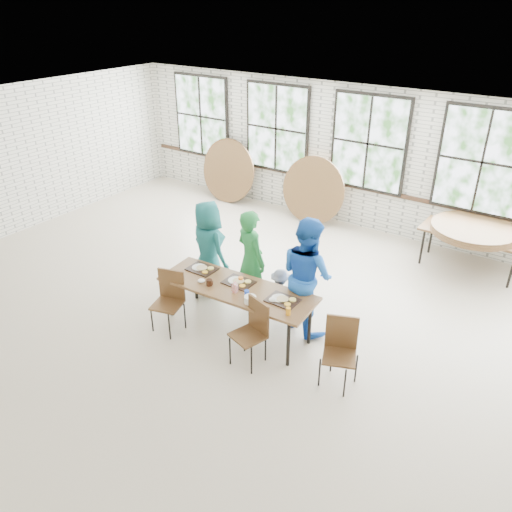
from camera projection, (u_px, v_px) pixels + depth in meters
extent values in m
plane|color=#B7AA91|center=(241.00, 326.00, 7.75)|extent=(12.00, 12.00, 0.00)
plane|color=white|center=(238.00, 133.00, 6.34)|extent=(12.00, 12.00, 0.00)
plane|color=silver|center=(368.00, 160.00, 10.32)|extent=(12.00, 0.00, 12.00)
plane|color=silver|center=(0.00, 165.00, 10.04)|extent=(0.00, 9.00, 9.00)
cube|color=#422819|center=(364.00, 188.00, 10.58)|extent=(11.80, 0.05, 0.08)
cube|color=black|center=(202.00, 116.00, 12.30)|extent=(1.62, 0.05, 1.97)
cube|color=white|center=(201.00, 116.00, 12.28)|extent=(1.50, 0.01, 1.85)
cube|color=black|center=(277.00, 128.00, 11.20)|extent=(1.62, 0.05, 1.97)
cube|color=white|center=(276.00, 129.00, 11.18)|extent=(1.50, 0.01, 1.85)
cube|color=black|center=(369.00, 143.00, 10.10)|extent=(1.62, 0.05, 1.97)
cube|color=white|center=(368.00, 144.00, 10.08)|extent=(1.50, 0.01, 1.85)
cube|color=black|center=(483.00, 162.00, 9.00)|extent=(1.62, 0.05, 1.97)
cube|color=white|center=(482.00, 162.00, 8.98)|extent=(1.50, 0.01, 1.85)
cube|color=brown|center=(237.00, 288.00, 7.35)|extent=(2.44, 0.94, 0.04)
cylinder|color=black|center=(171.00, 296.00, 7.85)|extent=(0.05, 0.05, 0.70)
cylinder|color=black|center=(196.00, 280.00, 8.28)|extent=(0.05, 0.05, 0.70)
cylinder|color=black|center=(288.00, 345.00, 6.77)|extent=(0.05, 0.05, 0.70)
cylinder|color=black|center=(310.00, 323.00, 7.20)|extent=(0.05, 0.05, 0.70)
cube|color=#55371C|center=(167.00, 305.00, 7.45)|extent=(0.52, 0.50, 0.03)
cube|color=#55371C|center=(172.00, 284.00, 7.49)|extent=(0.41, 0.15, 0.50)
cylinder|color=black|center=(152.00, 319.00, 7.52)|extent=(0.02, 0.02, 0.44)
cylinder|color=black|center=(167.00, 309.00, 7.77)|extent=(0.02, 0.02, 0.44)
cylinder|color=black|center=(169.00, 327.00, 7.34)|extent=(0.02, 0.02, 0.44)
cylinder|color=black|center=(185.00, 316.00, 7.59)|extent=(0.02, 0.02, 0.44)
cube|color=#55371C|center=(248.00, 336.00, 6.78)|extent=(0.52, 0.51, 0.03)
cube|color=#55371C|center=(259.00, 316.00, 6.76)|extent=(0.41, 0.15, 0.50)
cylinder|color=black|center=(230.00, 351.00, 6.85)|extent=(0.02, 0.02, 0.44)
cylinder|color=black|center=(244.00, 339.00, 7.10)|extent=(0.02, 0.02, 0.44)
cylinder|color=black|center=(251.00, 361.00, 6.67)|extent=(0.02, 0.02, 0.44)
cylinder|color=black|center=(265.00, 348.00, 6.92)|extent=(0.02, 0.02, 0.44)
cube|color=#55371C|center=(339.00, 357.00, 6.39)|extent=(0.54, 0.53, 0.03)
cube|color=#55371C|center=(342.00, 332.00, 6.44)|extent=(0.40, 0.19, 0.50)
cylinder|color=black|center=(319.00, 372.00, 6.47)|extent=(0.02, 0.02, 0.44)
cylinder|color=black|center=(331.00, 358.00, 6.71)|extent=(0.02, 0.02, 0.44)
cylinder|color=black|center=(345.00, 383.00, 6.29)|extent=(0.02, 0.02, 0.44)
cylinder|color=black|center=(356.00, 369.00, 6.53)|extent=(0.02, 0.02, 0.44)
imported|color=#18575D|center=(209.00, 248.00, 8.31)|extent=(0.92, 0.73, 1.63)
imported|color=#1F7533|center=(251.00, 260.00, 7.87)|extent=(0.72, 0.59, 1.69)
imported|color=#131E3D|center=(280.00, 294.00, 7.79)|extent=(0.59, 0.40, 0.83)
imported|color=blue|center=(307.00, 275.00, 7.33)|extent=(1.08, 0.98, 1.81)
cube|color=brown|center=(473.00, 234.00, 9.00)|extent=(1.82, 0.80, 0.04)
cylinder|color=black|center=(422.00, 247.00, 9.36)|extent=(0.04, 0.04, 0.70)
cylinder|color=black|center=(431.00, 236.00, 9.76)|extent=(0.04, 0.04, 0.70)
cylinder|color=black|center=(512.00, 270.00, 8.58)|extent=(0.04, 0.04, 0.70)
cube|color=black|center=(202.00, 269.00, 7.80)|extent=(0.44, 0.33, 0.02)
cube|color=black|center=(239.00, 282.00, 7.45)|extent=(0.44, 0.33, 0.02)
cube|color=black|center=(283.00, 300.00, 7.01)|extent=(0.44, 0.33, 0.02)
cylinder|color=black|center=(209.00, 282.00, 7.37)|extent=(0.09, 0.09, 0.09)
cube|color=red|center=(235.00, 289.00, 7.19)|extent=(0.07, 0.07, 0.11)
cylinder|color=blue|center=(247.00, 293.00, 7.10)|extent=(0.07, 0.07, 0.10)
cylinder|color=orange|center=(288.00, 311.00, 6.69)|extent=(0.07, 0.07, 0.11)
cylinder|color=white|center=(250.00, 299.00, 6.96)|extent=(0.17, 0.17, 0.10)
ellipsoid|color=white|center=(201.00, 281.00, 7.46)|extent=(0.11, 0.11, 0.05)
ellipsoid|color=white|center=(273.00, 300.00, 7.00)|extent=(0.11, 0.11, 0.05)
cylinder|color=brown|center=(473.00, 232.00, 8.98)|extent=(1.50, 1.50, 0.04)
cylinder|color=brown|center=(474.00, 230.00, 8.96)|extent=(1.50, 1.50, 0.04)
cylinder|color=brown|center=(474.00, 227.00, 8.94)|extent=(1.50, 1.50, 0.04)
cylinder|color=brown|center=(228.00, 170.00, 12.20)|extent=(1.50, 0.27, 1.49)
cylinder|color=brown|center=(228.00, 171.00, 12.09)|extent=(1.50, 0.39, 1.47)
cylinder|color=brown|center=(313.00, 191.00, 10.92)|extent=(1.50, 0.33, 1.48)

